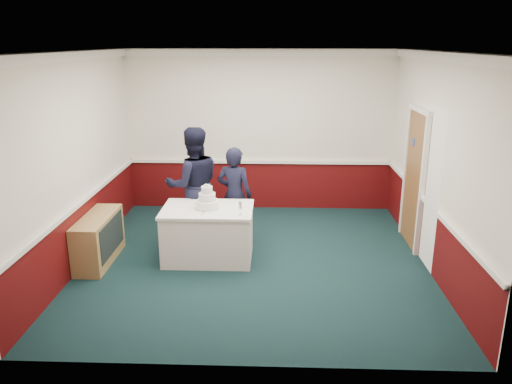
{
  "coord_description": "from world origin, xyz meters",
  "views": [
    {
      "loc": [
        0.28,
        -6.77,
        3.13
      ],
      "look_at": [
        0.03,
        -0.1,
        1.1
      ],
      "focal_mm": 35.0,
      "sensor_mm": 36.0,
      "label": 1
    }
  ],
  "objects_px": {
    "champagne_flute": "(240,206)",
    "person_man": "(194,185)",
    "person_woman": "(234,195)",
    "sideboard": "(99,239)",
    "cake_knife": "(203,212)",
    "cake_table": "(208,233)",
    "wedding_cake": "(207,201)"
  },
  "relations": [
    {
      "from": "cake_table",
      "to": "wedding_cake",
      "type": "distance_m",
      "value": 0.5
    },
    {
      "from": "cake_table",
      "to": "champagne_flute",
      "type": "height_order",
      "value": "champagne_flute"
    },
    {
      "from": "person_man",
      "to": "person_woman",
      "type": "relative_size",
      "value": 1.19
    },
    {
      "from": "wedding_cake",
      "to": "sideboard",
      "type": "bearing_deg",
      "value": -173.81
    },
    {
      "from": "wedding_cake",
      "to": "champagne_flute",
      "type": "relative_size",
      "value": 1.78
    },
    {
      "from": "wedding_cake",
      "to": "person_woman",
      "type": "distance_m",
      "value": 0.76
    },
    {
      "from": "cake_knife",
      "to": "person_woman",
      "type": "xyz_separation_m",
      "value": [
        0.37,
        0.86,
        -0.01
      ]
    },
    {
      "from": "wedding_cake",
      "to": "person_woman",
      "type": "height_order",
      "value": "person_woman"
    },
    {
      "from": "sideboard",
      "to": "person_woman",
      "type": "height_order",
      "value": "person_woman"
    },
    {
      "from": "sideboard",
      "to": "cake_knife",
      "type": "xyz_separation_m",
      "value": [
        1.56,
        -0.03,
        0.44
      ]
    },
    {
      "from": "champagne_flute",
      "to": "sideboard",
      "type": "bearing_deg",
      "value": 177.05
    },
    {
      "from": "champagne_flute",
      "to": "person_woman",
      "type": "distance_m",
      "value": 0.97
    },
    {
      "from": "cake_table",
      "to": "champagne_flute",
      "type": "distance_m",
      "value": 0.78
    },
    {
      "from": "cake_table",
      "to": "wedding_cake",
      "type": "relative_size",
      "value": 3.63
    },
    {
      "from": "champagne_flute",
      "to": "person_man",
      "type": "relative_size",
      "value": 0.11
    },
    {
      "from": "sideboard",
      "to": "champagne_flute",
      "type": "height_order",
      "value": "champagne_flute"
    },
    {
      "from": "wedding_cake",
      "to": "person_man",
      "type": "xyz_separation_m",
      "value": [
        -0.31,
        0.72,
        0.03
      ]
    },
    {
      "from": "champagne_flute",
      "to": "person_man",
      "type": "distance_m",
      "value": 1.29
    },
    {
      "from": "person_woman",
      "to": "sideboard",
      "type": "bearing_deg",
      "value": 38.69
    },
    {
      "from": "wedding_cake",
      "to": "person_man",
      "type": "distance_m",
      "value": 0.79
    },
    {
      "from": "cake_knife",
      "to": "person_woman",
      "type": "height_order",
      "value": "person_woman"
    },
    {
      "from": "sideboard",
      "to": "person_woman",
      "type": "bearing_deg",
      "value": 23.4
    },
    {
      "from": "cake_knife",
      "to": "champagne_flute",
      "type": "height_order",
      "value": "champagne_flute"
    },
    {
      "from": "wedding_cake",
      "to": "champagne_flute",
      "type": "xyz_separation_m",
      "value": [
        0.5,
        -0.28,
        0.03
      ]
    },
    {
      "from": "cake_knife",
      "to": "person_man",
      "type": "height_order",
      "value": "person_man"
    },
    {
      "from": "cake_table",
      "to": "sideboard",
      "type": "bearing_deg",
      "value": -173.81
    },
    {
      "from": "cake_knife",
      "to": "person_man",
      "type": "distance_m",
      "value": 0.97
    },
    {
      "from": "sideboard",
      "to": "champagne_flute",
      "type": "relative_size",
      "value": 5.85
    },
    {
      "from": "cake_knife",
      "to": "person_man",
      "type": "xyz_separation_m",
      "value": [
        -0.28,
        0.92,
        0.14
      ]
    },
    {
      "from": "sideboard",
      "to": "wedding_cake",
      "type": "distance_m",
      "value": 1.69
    },
    {
      "from": "sideboard",
      "to": "champagne_flute",
      "type": "bearing_deg",
      "value": -2.95
    },
    {
      "from": "champagne_flute",
      "to": "person_man",
      "type": "bearing_deg",
      "value": 129.06
    }
  ]
}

